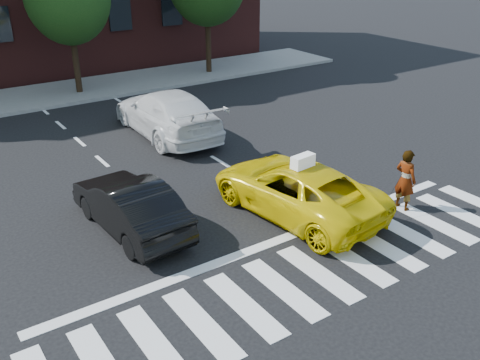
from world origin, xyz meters
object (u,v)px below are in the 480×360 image
(woman, at_px, (405,180))
(black_sedan, at_px, (130,205))
(white_suv, at_px, (167,113))
(dog, at_px, (379,217))
(taxi, at_px, (296,189))

(woman, bearing_deg, black_sedan, 60.78)
(white_suv, bearing_deg, dog, 101.01)
(taxi, bearing_deg, black_sedan, -28.92)
(black_sedan, bearing_deg, taxi, 154.43)
(dog, bearing_deg, taxi, 124.45)
(white_suv, xyz_separation_m, dog, (1.38, -9.11, -0.65))
(black_sedan, distance_m, white_suv, 7.02)
(black_sedan, xyz_separation_m, dog, (5.39, -3.35, -0.49))
(taxi, xyz_separation_m, dog, (1.38, -1.70, -0.52))
(taxi, relative_size, black_sedan, 1.22)
(white_suv, distance_m, woman, 9.22)
(woman, distance_m, dog, 1.36)
(black_sedan, height_order, woman, woman)
(black_sedan, relative_size, dog, 7.48)
(black_sedan, height_order, dog, black_sedan)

